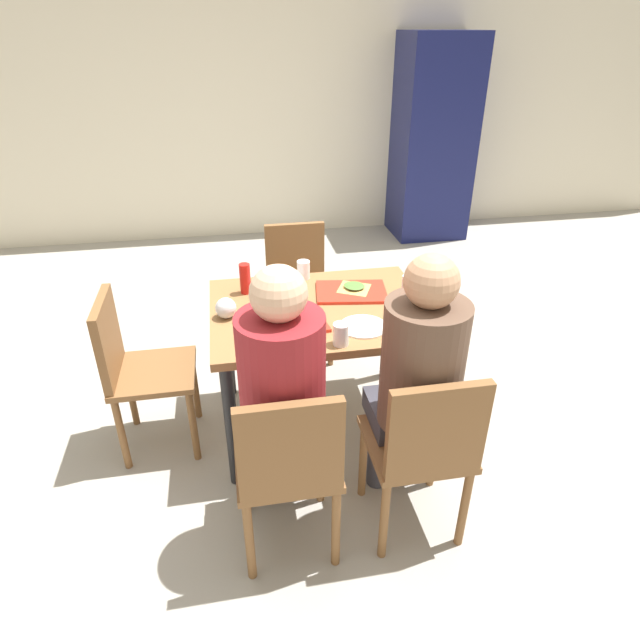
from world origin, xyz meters
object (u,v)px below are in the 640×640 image
at_px(main_table, 320,324).
at_px(paper_plate_center, 282,289).
at_px(paper_plate_near_edge, 363,326).
at_px(person_in_red, 282,388).
at_px(person_in_brown_jacket, 418,374).
at_px(pizza_slice_b, 354,287).
at_px(tray_red_far, 351,292).
at_px(chair_left_end, 134,364).
at_px(chair_far_side, 298,281).
at_px(chair_near_right, 424,445).
at_px(plastic_cup_a, 303,270).
at_px(chair_near_left, 288,463).
at_px(condiment_bottle, 245,279).
at_px(pizza_slice_a, 288,321).
at_px(soda_can, 408,287).
at_px(drink_fridge, 433,140).
at_px(tray_red_near, 286,324).
at_px(foil_bundle, 226,308).
at_px(plastic_cup_b, 341,334).

distance_m(main_table, paper_plate_center, 0.30).
bearing_deg(paper_plate_near_edge, person_in_red, -134.82).
bearing_deg(main_table, person_in_brown_jacket, -67.95).
bearing_deg(paper_plate_center, pizza_slice_b, -12.67).
xyz_separation_m(tray_red_far, paper_plate_center, (-0.35, 0.10, -0.00)).
bearing_deg(tray_red_far, chair_left_end, -173.52).
distance_m(main_table, chair_far_side, 0.81).
height_order(chair_near_right, plastic_cup_a, chair_near_right).
height_order(chair_near_left, condiment_bottle, condiment_bottle).
bearing_deg(chair_near_left, pizza_slice_b, 63.36).
xyz_separation_m(pizza_slice_a, condiment_bottle, (-0.17, 0.38, 0.06)).
xyz_separation_m(chair_near_right, paper_plate_near_edge, (-0.11, 0.57, 0.23)).
distance_m(paper_plate_near_edge, soda_can, 0.39).
distance_m(chair_far_side, chair_left_end, 1.22).
bearing_deg(chair_near_right, condiment_bottle, 120.86).
distance_m(plastic_cup_a, condiment_bottle, 0.35).
height_order(pizza_slice_b, plastic_cup_a, plastic_cup_a).
distance_m(paper_plate_near_edge, pizza_slice_a, 0.35).
bearing_deg(paper_plate_near_edge, person_in_brown_jacket, -76.05).
xyz_separation_m(main_table, person_in_red, (-0.27, -0.66, 0.12)).
relative_size(main_table, soda_can, 8.81).
distance_m(person_in_brown_jacket, pizza_slice_a, 0.68).
bearing_deg(condiment_bottle, chair_far_side, 58.62).
height_order(person_in_brown_jacket, plastic_cup_a, person_in_brown_jacket).
relative_size(tray_red_far, paper_plate_near_edge, 1.64).
bearing_deg(chair_near_left, person_in_brown_jacket, 14.61).
bearing_deg(person_in_brown_jacket, person_in_red, 180.00).
height_order(plastic_cup_a, drink_fridge, drink_fridge).
height_order(tray_red_near, condiment_bottle, condiment_bottle).
xyz_separation_m(chair_near_right, paper_plate_center, (-0.43, 1.03, 0.23)).
bearing_deg(tray_red_far, paper_plate_near_edge, -94.31).
height_order(tray_red_far, paper_plate_near_edge, tray_red_far).
relative_size(chair_near_left, plastic_cup_a, 8.49).
bearing_deg(foil_bundle, person_in_brown_jacket, -41.53).
xyz_separation_m(main_table, person_in_brown_jacket, (0.27, -0.66, 0.12)).
distance_m(tray_red_near, condiment_bottle, 0.42).
xyz_separation_m(person_in_brown_jacket, foil_bundle, (-0.73, 0.64, 0.03)).
bearing_deg(paper_plate_near_edge, main_table, 124.93).
height_order(chair_far_side, foil_bundle, chair_far_side).
height_order(chair_left_end, soda_can, chair_left_end).
bearing_deg(pizza_slice_b, chair_near_right, -86.38).
distance_m(soda_can, drink_fridge, 3.07).
height_order(chair_near_left, chair_far_side, same).
xyz_separation_m(chair_near_left, plastic_cup_b, (0.30, 0.45, 0.27)).
height_order(main_table, chair_far_side, chair_far_side).
bearing_deg(drink_fridge, tray_red_far, -118.20).
relative_size(chair_far_side, paper_plate_center, 3.86).
height_order(chair_near_right, plastic_cup_b, chair_near_right).
relative_size(paper_plate_center, plastic_cup_b, 2.20).
distance_m(chair_near_right, paper_plate_center, 1.14).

